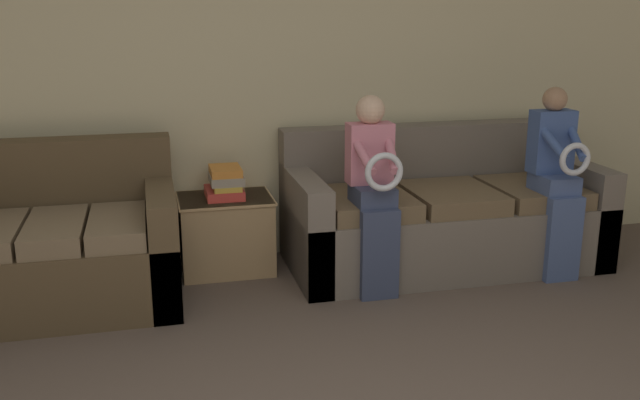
# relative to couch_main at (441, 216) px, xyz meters

# --- Properties ---
(wall_back) EXTENTS (7.36, 0.06, 2.55)m
(wall_back) POSITION_rel_couch_main_xyz_m (-1.21, 0.47, 0.95)
(wall_back) COLOR beige
(wall_back) RESTS_ON ground_plane
(couch_main) EXTENTS (2.04, 0.89, 0.89)m
(couch_main) POSITION_rel_couch_main_xyz_m (0.00, 0.00, 0.00)
(couch_main) COLOR #70665B
(couch_main) RESTS_ON ground_plane
(couch_side) EXTENTS (1.31, 0.92, 0.90)m
(couch_side) POSITION_rel_couch_main_xyz_m (-2.39, -0.09, -0.00)
(couch_side) COLOR brown
(couch_side) RESTS_ON ground_plane
(child_left_seated) EXTENTS (0.27, 0.37, 1.17)m
(child_left_seated) POSITION_rel_couch_main_xyz_m (-0.60, -0.37, 0.33)
(child_left_seated) COLOR #384260
(child_left_seated) RESTS_ON ground_plane
(child_right_seated) EXTENTS (0.27, 0.36, 1.19)m
(child_right_seated) POSITION_rel_couch_main_xyz_m (0.60, -0.37, 0.33)
(child_right_seated) COLOR #475B8E
(child_right_seated) RESTS_ON ground_plane
(side_shelf) EXTENTS (0.60, 0.47, 0.49)m
(side_shelf) POSITION_rel_couch_main_xyz_m (-1.41, 0.18, -0.07)
(side_shelf) COLOR tan
(side_shelf) RESTS_ON ground_plane
(book_stack) EXTENTS (0.24, 0.29, 0.19)m
(book_stack) POSITION_rel_couch_main_xyz_m (-1.41, 0.19, 0.26)
(book_stack) COLOR #BC3833
(book_stack) RESTS_ON side_shelf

